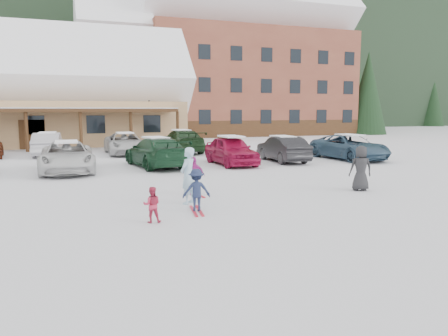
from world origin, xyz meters
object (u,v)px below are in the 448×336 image
object	(u,v)px
child_navy	(196,190)
parked_car_11	(182,141)
adult_skier	(188,176)
child_magenta	(194,176)
parked_car_4	(231,150)
parked_car_6	(349,147)
parked_car_10	(125,144)
bystander_dark	(361,168)
lamp_post	(149,102)
alpine_hotel	(229,62)
parked_car_3	(156,152)
parked_car_2	(67,157)
toddler_red	(152,205)
parked_car_5	(283,149)
day_lodge	(8,97)
parked_car_9	(48,144)

from	to	relation	value
child_navy	parked_car_11	xyz separation A→B (m)	(3.98, 17.33, 0.16)
adult_skier	child_magenta	xyz separation A→B (m)	(0.58, 1.35, -0.23)
parked_car_4	parked_car_6	xyz separation A→B (m)	(7.49, -0.04, -0.03)
child_navy	parked_car_10	distance (m)	17.41
bystander_dark	parked_car_6	distance (m)	10.44
child_magenta	child_navy	bearing A→B (deg)	70.01
lamp_post	parked_car_6	world-z (taller)	lamp_post
alpine_hotel	parked_car_6	size ratio (longest dim) A/B	5.97
adult_skier	parked_car_3	distance (m)	9.23
child_navy	parked_car_11	size ratio (longest dim) A/B	0.23
child_navy	child_magenta	world-z (taller)	child_magenta
parked_car_2	parked_car_6	size ratio (longest dim) A/B	0.99
child_navy	parked_car_10	xyz separation A→B (m)	(0.17, 17.41, 0.10)
toddler_red	parked_car_6	world-z (taller)	parked_car_6
parked_car_5	parked_car_3	bearing A→B (deg)	1.84
day_lodge	toddler_red	size ratio (longest dim) A/B	30.77
toddler_red	parked_car_10	world-z (taller)	parked_car_10
day_lodge	parked_car_5	world-z (taller)	day_lodge
parked_car_4	parked_car_10	size ratio (longest dim) A/B	0.87
parked_car_4	parked_car_5	bearing A→B (deg)	4.08
lamp_post	bystander_dark	bearing A→B (deg)	-82.46
lamp_post	child_magenta	size ratio (longest dim) A/B	4.78
lamp_post	parked_car_4	size ratio (longest dim) A/B	1.40
parked_car_10	parked_car_11	xyz separation A→B (m)	(3.81, -0.08, 0.06)
parked_car_6	alpine_hotel	bearing A→B (deg)	79.85
parked_car_6	parked_car_3	bearing A→B (deg)	173.76
parked_car_4	parked_car_10	xyz separation A→B (m)	(-4.64, 7.53, -0.05)
day_lodge	parked_car_3	size ratio (longest dim) A/B	5.55
alpine_hotel	parked_car_6	distance (m)	30.00
day_lodge	parked_car_3	distance (m)	20.51
lamp_post	parked_car_6	xyz separation A→B (m)	(9.02, -15.79, -2.82)
parked_car_10	parked_car_4	bearing A→B (deg)	-58.75
parked_car_2	parked_car_10	bearing A→B (deg)	64.67
parked_car_3	parked_car_6	distance (m)	11.48
child_navy	parked_car_5	distance (m)	12.99
alpine_hotel	parked_car_9	size ratio (longest dim) A/B	6.94
toddler_red	child_navy	distance (m)	1.67
day_lodge	parked_car_2	bearing A→B (deg)	-76.80
day_lodge	bystander_dark	xyz separation A→B (m)	(14.40, -27.43, -3.12)
lamp_post	child_magenta	bearing A→B (deg)	-96.54
child_magenta	adult_skier	bearing A→B (deg)	61.17
parked_car_5	day_lodge	bearing A→B (deg)	-46.44
parked_car_4	parked_car_5	xyz separation A→B (m)	(3.26, 0.30, -0.04)
toddler_red	parked_car_3	bearing A→B (deg)	-90.18
parked_car_5	bystander_dark	bearing A→B (deg)	82.98
alpine_hotel	lamp_post	size ratio (longest dim) A/B	4.99
lamp_post	parked_car_9	world-z (taller)	lamp_post
lamp_post	adult_skier	size ratio (longest dim) A/B	3.55
child_navy	child_magenta	size ratio (longest dim) A/B	0.94
alpine_hotel	parked_car_4	distance (m)	31.62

